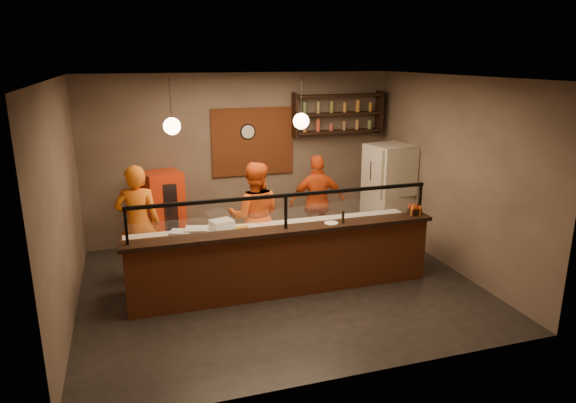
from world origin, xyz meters
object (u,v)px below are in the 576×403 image
object	(u,v)px
wall_clock	(248,132)
red_cooler	(164,212)
cook_mid	(255,216)
cook_right	(318,202)
pizza_dough	(315,225)
condiment_caddy	(415,211)
fridge	(389,194)
cook_left	(138,223)
pepper_mill	(343,217)

from	to	relation	value
wall_clock	red_cooler	world-z (taller)	wall_clock
cook_mid	cook_right	distance (m)	1.48
pizza_dough	condiment_caddy	distance (m)	1.60
fridge	wall_clock	bearing A→B (deg)	145.57
cook_right	red_cooler	distance (m)	2.83
fridge	cook_mid	bearing A→B (deg)	179.79
wall_clock	pizza_dough	bearing A→B (deg)	-77.29
cook_mid	cook_right	world-z (taller)	cook_mid
cook_left	pepper_mill	xyz separation A→B (m)	(2.95, -1.28, 0.21)
red_cooler	pepper_mill	bearing A→B (deg)	-60.31
fridge	pepper_mill	world-z (taller)	fridge
cook_mid	pepper_mill	world-z (taller)	cook_mid
cook_right	pizza_dough	distance (m)	1.42
pizza_dough	pepper_mill	xyz separation A→B (m)	(0.27, -0.46, 0.25)
cook_mid	fridge	distance (m)	2.84
cook_right	pizza_dough	bearing A→B (deg)	75.80
cook_left	cook_right	distance (m)	3.25
condiment_caddy	pepper_mill	xyz separation A→B (m)	(-1.26, -0.05, 0.04)
pepper_mill	condiment_caddy	bearing A→B (deg)	2.49
cook_right	cook_left	bearing A→B (deg)	16.89
pepper_mill	wall_clock	bearing A→B (deg)	105.94
cook_right	fridge	bearing A→B (deg)	-174.02
fridge	pepper_mill	size ratio (longest dim) A/B	10.12
cook_left	pizza_dough	world-z (taller)	cook_left
cook_mid	pepper_mill	size ratio (longest dim) A/B	9.81
red_cooler	cook_left	bearing A→B (deg)	-127.08
wall_clock	condiment_caddy	size ratio (longest dim) A/B	1.64
red_cooler	pepper_mill	world-z (taller)	red_cooler
cook_left	pizza_dough	bearing A→B (deg)	173.13
cook_left	condiment_caddy	xyz separation A→B (m)	(4.21, -1.23, 0.17)
wall_clock	condiment_caddy	bearing A→B (deg)	-53.03
cook_mid	cook_right	xyz separation A→B (m)	(1.35, 0.60, -0.04)
wall_clock	pizza_dough	world-z (taller)	wall_clock
wall_clock	fridge	bearing A→B (deg)	-23.15
red_cooler	pepper_mill	size ratio (longest dim) A/B	7.96
wall_clock	cook_mid	bearing A→B (deg)	-99.94
wall_clock	pepper_mill	xyz separation A→B (m)	(0.80, -2.79, -0.95)
wall_clock	fridge	size ratio (longest dim) A/B	0.16
red_cooler	condiment_caddy	size ratio (longest dim) A/B	8.15
cook_right	condiment_caddy	bearing A→B (deg)	128.17
red_cooler	pizza_dough	xyz separation A→B (m)	(2.20, -2.01, 0.16)
condiment_caddy	cook_right	bearing A→B (deg)	119.94
cook_right	wall_clock	bearing A→B (deg)	-35.29
pizza_dough	pepper_mill	distance (m)	0.59
cook_right	pizza_dough	size ratio (longest dim) A/B	3.98
pepper_mill	fridge	bearing A→B (deg)	45.23
wall_clock	cook_right	world-z (taller)	wall_clock
cook_mid	red_cooler	world-z (taller)	cook_mid
condiment_caddy	pepper_mill	bearing A→B (deg)	-177.51
cook_left	cook_right	size ratio (longest dim) A/B	1.07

